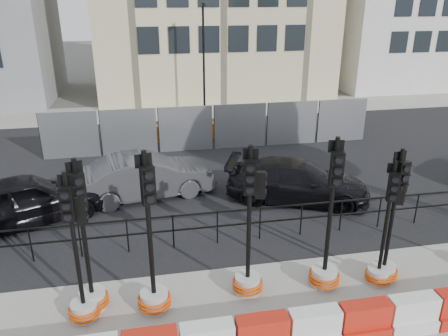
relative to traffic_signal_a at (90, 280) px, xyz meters
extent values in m
plane|color=#51514C|center=(4.34, 0.90, -0.73)|extent=(120.00, 120.00, 0.00)
cube|color=black|center=(4.34, 7.90, -0.71)|extent=(40.00, 14.00, 0.03)
cube|color=gray|center=(4.34, 16.90, -0.72)|extent=(40.00, 4.00, 0.02)
cylinder|color=black|center=(-1.66, 2.10, -0.23)|extent=(0.04, 0.04, 1.00)
cylinder|color=black|center=(-0.46, 2.10, -0.23)|extent=(0.04, 0.04, 1.00)
cylinder|color=black|center=(0.74, 2.10, -0.23)|extent=(0.04, 0.04, 1.00)
cylinder|color=black|center=(1.94, 2.10, -0.23)|extent=(0.04, 0.04, 1.00)
cylinder|color=black|center=(3.14, 2.10, -0.23)|extent=(0.04, 0.04, 1.00)
cylinder|color=black|center=(4.34, 2.10, -0.23)|extent=(0.04, 0.04, 1.00)
cylinder|color=black|center=(5.54, 2.10, -0.23)|extent=(0.04, 0.04, 1.00)
cylinder|color=black|center=(6.74, 2.10, -0.23)|extent=(0.04, 0.04, 1.00)
cylinder|color=black|center=(7.94, 2.10, -0.23)|extent=(0.04, 0.04, 1.00)
cylinder|color=black|center=(9.14, 2.10, -0.23)|extent=(0.04, 0.04, 1.00)
cube|color=black|center=(4.34, 2.10, 0.25)|extent=(18.00, 0.04, 0.04)
cube|color=black|center=(4.34, 2.10, -0.18)|extent=(18.00, 0.04, 0.04)
cube|color=#919499|center=(-1.66, 9.90, 0.27)|extent=(2.30, 0.05, 2.00)
cylinder|color=black|center=(-2.81, 9.90, 0.27)|extent=(0.05, 0.05, 2.00)
cube|color=#919499|center=(0.74, 9.90, 0.27)|extent=(2.30, 0.05, 2.00)
cylinder|color=black|center=(-0.41, 9.90, 0.27)|extent=(0.05, 0.05, 2.00)
cube|color=#919499|center=(3.14, 9.90, 0.27)|extent=(2.30, 0.05, 2.00)
cylinder|color=black|center=(1.99, 9.90, 0.27)|extent=(0.05, 0.05, 2.00)
cube|color=#919499|center=(5.54, 9.90, 0.27)|extent=(2.30, 0.05, 2.00)
cylinder|color=black|center=(4.39, 9.90, 0.27)|extent=(0.05, 0.05, 2.00)
cube|color=#919499|center=(7.94, 9.90, 0.27)|extent=(2.30, 0.05, 2.00)
cylinder|color=black|center=(6.79, 9.90, 0.27)|extent=(0.05, 0.05, 2.00)
cube|color=#919499|center=(10.34, 9.90, 0.27)|extent=(2.30, 0.05, 2.00)
cylinder|color=black|center=(9.19, 9.90, 0.27)|extent=(0.05, 0.05, 2.00)
cube|color=orange|center=(0.34, 11.40, -0.33)|extent=(1.00, 0.40, 0.80)
cube|color=orange|center=(2.34, 11.40, -0.33)|extent=(1.00, 0.40, 0.80)
cube|color=orange|center=(4.34, 11.40, -0.33)|extent=(1.00, 0.40, 0.80)
cube|color=orange|center=(6.34, 11.40, -0.33)|extent=(1.00, 0.40, 0.80)
cylinder|color=black|center=(4.84, 15.90, 2.27)|extent=(0.12, 0.12, 6.00)
cube|color=black|center=(4.84, 15.65, 5.17)|extent=(0.12, 0.50, 0.12)
cube|color=white|center=(2.24, -1.90, -0.18)|extent=(1.00, 0.35, 0.50)
cube|color=red|center=(3.29, -1.90, -0.18)|extent=(1.00, 0.35, 0.50)
cube|color=white|center=(4.34, -1.90, -0.18)|extent=(1.00, 0.35, 0.50)
cube|color=red|center=(5.39, -1.90, -0.58)|extent=(1.00, 0.50, 0.30)
cube|color=red|center=(5.39, -1.90, -0.18)|extent=(1.00, 0.35, 0.50)
cube|color=white|center=(6.44, -1.90, -0.58)|extent=(1.00, 0.50, 0.30)
cube|color=white|center=(6.44, -1.90, -0.18)|extent=(1.00, 0.35, 0.50)
cylinder|color=silver|center=(-0.01, 0.01, -0.51)|extent=(0.58, 0.58, 0.43)
torus|color=#D1470B|center=(-0.01, 0.01, -0.60)|extent=(0.69, 0.69, 0.05)
torus|color=#D1470B|center=(-0.01, 0.01, -0.51)|extent=(0.69, 0.69, 0.05)
torus|color=#D1470B|center=(-0.01, 0.01, -0.43)|extent=(0.69, 0.69, 0.05)
cylinder|color=black|center=(-0.01, 0.01, 1.19)|extent=(0.10, 0.10, 3.20)
cube|color=black|center=(0.04, -0.11, 2.15)|extent=(0.29, 0.22, 0.75)
cylinder|color=black|center=(0.06, -0.19, 1.92)|extent=(0.17, 0.10, 0.16)
cylinder|color=black|center=(0.06, -0.19, 2.15)|extent=(0.17, 0.10, 0.16)
cylinder|color=black|center=(0.06, -0.19, 2.39)|extent=(0.17, 0.10, 0.16)
cube|color=black|center=(-0.03, 0.08, 2.58)|extent=(0.31, 0.13, 0.26)
cylinder|color=silver|center=(-0.15, -0.30, -0.52)|extent=(0.55, 0.55, 0.41)
torus|color=#D1470B|center=(-0.15, -0.30, -0.60)|extent=(0.67, 0.67, 0.05)
torus|color=#D1470B|center=(-0.15, -0.30, -0.52)|extent=(0.67, 0.67, 0.05)
torus|color=#D1470B|center=(-0.15, -0.30, -0.44)|extent=(0.67, 0.67, 0.05)
cylinder|color=black|center=(-0.15, -0.30, 1.12)|extent=(0.09, 0.09, 3.07)
cube|color=black|center=(-0.16, -0.42, 2.04)|extent=(0.25, 0.16, 0.72)
cylinder|color=black|center=(-0.16, -0.50, 1.81)|extent=(0.16, 0.06, 0.15)
cylinder|color=black|center=(-0.16, -0.50, 2.04)|extent=(0.16, 0.06, 0.15)
cylinder|color=black|center=(-0.16, -0.50, 2.26)|extent=(0.16, 0.06, 0.15)
cube|color=black|center=(-0.15, -0.24, 2.45)|extent=(0.31, 0.05, 0.25)
cube|color=black|center=(0.05, -0.31, 1.83)|extent=(0.21, 0.15, 0.56)
cylinder|color=silver|center=(1.32, -0.28, -0.50)|extent=(0.60, 0.60, 0.45)
torus|color=#D1470B|center=(1.32, -0.28, -0.59)|extent=(0.73, 0.73, 0.06)
torus|color=#D1470B|center=(1.32, -0.28, -0.50)|extent=(0.73, 0.73, 0.06)
torus|color=#D1470B|center=(1.32, -0.28, -0.41)|extent=(0.73, 0.73, 0.06)
cylinder|color=black|center=(1.32, -0.28, 1.29)|extent=(0.10, 0.10, 3.35)
cube|color=black|center=(1.36, -0.41, 2.29)|extent=(0.30, 0.22, 0.78)
cylinder|color=black|center=(1.38, -0.49, 2.05)|extent=(0.18, 0.10, 0.17)
cylinder|color=black|center=(1.38, -0.49, 2.29)|extent=(0.18, 0.10, 0.17)
cylinder|color=black|center=(1.38, -0.49, 2.54)|extent=(0.18, 0.10, 0.17)
cube|color=black|center=(1.30, -0.21, 2.74)|extent=(0.33, 0.13, 0.27)
cylinder|color=silver|center=(3.45, -0.09, -0.51)|extent=(0.59, 0.59, 0.44)
torus|color=#D1470B|center=(3.45, -0.09, -0.60)|extent=(0.71, 0.71, 0.05)
torus|color=#D1470B|center=(3.45, -0.09, -0.51)|extent=(0.71, 0.71, 0.05)
torus|color=#D1470B|center=(3.45, -0.09, -0.42)|extent=(0.71, 0.71, 0.05)
cylinder|color=black|center=(3.45, -0.09, 1.23)|extent=(0.10, 0.10, 3.27)
cube|color=black|center=(3.42, -0.22, 2.21)|extent=(0.29, 0.21, 0.76)
cylinder|color=black|center=(3.40, -0.31, 1.97)|extent=(0.17, 0.09, 0.16)
cylinder|color=black|center=(3.40, -0.31, 2.21)|extent=(0.17, 0.09, 0.16)
cylinder|color=black|center=(3.40, -0.31, 2.45)|extent=(0.17, 0.09, 0.16)
cube|color=black|center=(3.47, -0.03, 2.65)|extent=(0.32, 0.11, 0.26)
cube|color=black|center=(3.66, -0.15, 2.00)|extent=(0.25, 0.19, 0.60)
cylinder|color=silver|center=(5.29, -0.17, -0.50)|extent=(0.60, 0.60, 0.45)
torus|color=#D1470B|center=(5.29, -0.17, -0.59)|extent=(0.73, 0.73, 0.06)
torus|color=#D1470B|center=(5.29, -0.17, -0.50)|extent=(0.73, 0.73, 0.06)
torus|color=#D1470B|center=(5.29, -0.17, -0.41)|extent=(0.73, 0.73, 0.06)
cylinder|color=black|center=(5.29, -0.17, 1.28)|extent=(0.10, 0.10, 3.35)
cube|color=black|center=(5.26, -0.30, 2.29)|extent=(0.29, 0.20, 0.78)
cylinder|color=black|center=(5.25, -0.39, 2.04)|extent=(0.17, 0.08, 0.17)
cylinder|color=black|center=(5.25, -0.39, 2.29)|extent=(0.17, 0.08, 0.17)
cylinder|color=black|center=(5.25, -0.39, 2.53)|extent=(0.17, 0.08, 0.17)
cube|color=black|center=(5.30, -0.11, 2.73)|extent=(0.34, 0.09, 0.27)
cylinder|color=silver|center=(6.59, -0.33, -0.54)|extent=(0.51, 0.51, 0.38)
torus|color=#D1470B|center=(6.59, -0.33, -0.61)|extent=(0.61, 0.61, 0.05)
torus|color=#D1470B|center=(6.59, -0.33, -0.54)|extent=(0.61, 0.61, 0.05)
torus|color=#D1470B|center=(6.59, -0.33, -0.46)|extent=(0.61, 0.61, 0.05)
cylinder|color=black|center=(6.59, -0.33, 0.97)|extent=(0.09, 0.09, 2.84)
cube|color=black|center=(6.56, -0.43, 1.83)|extent=(0.26, 0.20, 0.66)
cylinder|color=black|center=(6.53, -0.51, 1.62)|extent=(0.15, 0.09, 0.14)
cylinder|color=black|center=(6.53, -0.51, 1.83)|extent=(0.15, 0.09, 0.14)
cylinder|color=black|center=(6.53, -0.51, 2.03)|extent=(0.15, 0.09, 0.14)
cube|color=black|center=(6.61, -0.27, 2.20)|extent=(0.28, 0.12, 0.23)
cube|color=black|center=(6.77, -0.39, 1.64)|extent=(0.22, 0.18, 0.52)
cylinder|color=silver|center=(6.79, -0.22, -0.52)|extent=(0.55, 0.55, 0.41)
torus|color=#D1470B|center=(6.79, -0.22, -0.61)|extent=(0.66, 0.66, 0.05)
torus|color=#D1470B|center=(6.79, -0.22, -0.52)|extent=(0.66, 0.66, 0.05)
torus|color=#D1470B|center=(6.79, -0.22, -0.44)|extent=(0.66, 0.66, 0.05)
cylinder|color=black|center=(6.79, -0.22, 1.10)|extent=(0.09, 0.09, 3.04)
cube|color=black|center=(6.80, -0.34, 2.01)|extent=(0.26, 0.17, 0.71)
cylinder|color=black|center=(6.81, -0.42, 1.79)|extent=(0.16, 0.07, 0.15)
cylinder|color=black|center=(6.81, -0.42, 2.01)|extent=(0.16, 0.07, 0.15)
cylinder|color=black|center=(6.81, -0.42, 2.23)|extent=(0.16, 0.07, 0.15)
cube|color=black|center=(6.78, -0.16, 2.42)|extent=(0.31, 0.06, 0.24)
imported|color=black|center=(-2.25, 4.37, 0.03)|extent=(5.09, 5.80, 1.52)
imported|color=#424246|center=(1.32, 5.55, 0.02)|extent=(3.27, 5.10, 1.49)
imported|color=black|center=(6.22, 4.33, -0.05)|extent=(5.15, 5.99, 1.35)
camera|label=1|loc=(1.35, -8.17, 5.71)|focal=35.00mm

